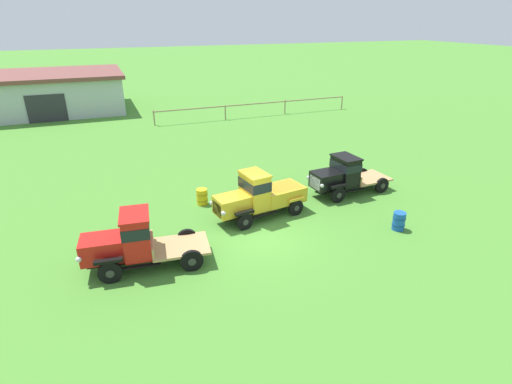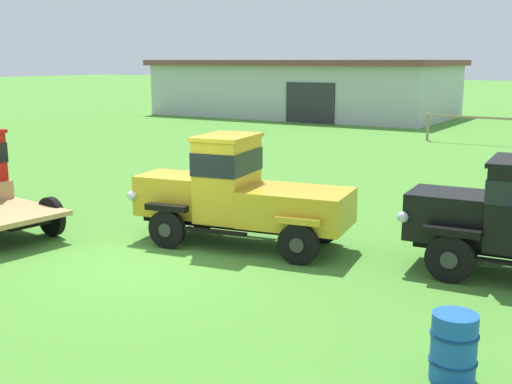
% 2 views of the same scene
% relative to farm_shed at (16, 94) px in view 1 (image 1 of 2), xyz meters
% --- Properties ---
extents(ground_plane, '(240.00, 240.00, 0.00)m').
position_rel_farm_shed_xyz_m(ground_plane, '(12.54, -30.61, -1.88)').
color(ground_plane, '#47842D').
extents(farm_shed, '(19.55, 10.31, 3.72)m').
position_rel_farm_shed_xyz_m(farm_shed, '(0.00, 0.00, 0.00)').
color(farm_shed, '#B2B7BC').
rests_on(farm_shed, ground).
extents(paddock_fence, '(18.86, 0.50, 1.31)m').
position_rel_farm_shed_xyz_m(paddock_fence, '(20.72, -9.67, -0.87)').
color(paddock_fence, '#997F60').
rests_on(paddock_fence, ground).
extents(vintage_truck_foreground_near, '(4.79, 2.24, 2.20)m').
position_rel_farm_shed_xyz_m(vintage_truck_foreground_near, '(7.37, -30.86, -0.77)').
color(vintage_truck_foreground_near, black).
rests_on(vintage_truck_foreground_near, ground).
extents(vintage_truck_second_in_line, '(4.64, 2.30, 2.23)m').
position_rel_farm_shed_xyz_m(vintage_truck_second_in_line, '(13.27, -28.76, -0.81)').
color(vintage_truck_second_in_line, black).
rests_on(vintage_truck_second_in_line, ground).
extents(vintage_truck_midrow_center, '(4.66, 2.07, 2.06)m').
position_rel_farm_shed_xyz_m(vintage_truck_midrow_center, '(18.29, -27.97, -0.82)').
color(vintage_truck_midrow_center, black).
rests_on(vintage_truck_midrow_center, ground).
extents(oil_drum_beside_row, '(0.58, 0.58, 0.81)m').
position_rel_farm_shed_xyz_m(oil_drum_beside_row, '(11.12, -26.48, -1.47)').
color(oil_drum_beside_row, gold).
rests_on(oil_drum_beside_row, ground).
extents(oil_drum_near_fence, '(0.56, 0.56, 0.82)m').
position_rel_farm_shed_xyz_m(oil_drum_near_fence, '(18.47, -32.24, -1.47)').
color(oil_drum_near_fence, '#1951B2').
rests_on(oil_drum_near_fence, ground).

